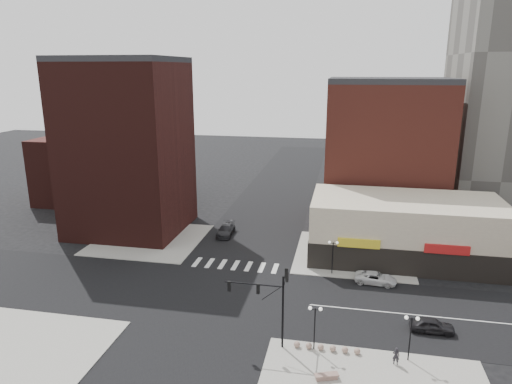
# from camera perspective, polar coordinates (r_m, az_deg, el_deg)

# --- Properties ---
(ground) EXTENTS (240.00, 240.00, 0.00)m
(ground) POSITION_cam_1_polar(r_m,az_deg,el_deg) (51.51, -4.69, -12.83)
(ground) COLOR black
(ground) RESTS_ON ground
(road_ew) EXTENTS (200.00, 14.00, 0.02)m
(road_ew) POSITION_cam_1_polar(r_m,az_deg,el_deg) (51.51, -4.69, -12.82)
(road_ew) COLOR black
(road_ew) RESTS_ON ground
(road_ns) EXTENTS (14.00, 200.00, 0.02)m
(road_ns) POSITION_cam_1_polar(r_m,az_deg,el_deg) (51.50, -4.69, -12.82)
(road_ns) COLOR black
(road_ns) RESTS_ON ground
(sidewalk_nw) EXTENTS (15.00, 15.00, 0.12)m
(sidewalk_nw) POSITION_cam_1_polar(r_m,az_deg,el_deg) (68.62, -13.14, -5.79)
(sidewalk_nw) COLOR gray
(sidewalk_nw) RESTS_ON ground
(sidewalk_ne) EXTENTS (15.00, 15.00, 0.12)m
(sidewalk_ne) POSITION_cam_1_polar(r_m,az_deg,el_deg) (62.97, 11.96, -7.66)
(sidewalk_ne) COLOR gray
(sidewalk_ne) RESTS_ON ground
(sidewalk_sw) EXTENTS (15.00, 15.00, 0.12)m
(sidewalk_sw) POSITION_cam_1_polar(r_m,az_deg,el_deg) (46.65, -28.45, -17.93)
(sidewalk_sw) COLOR gray
(sidewalk_sw) RESTS_ON ground
(building_nw) EXTENTS (16.00, 15.00, 25.00)m
(building_nw) POSITION_cam_1_polar(r_m,az_deg,el_deg) (70.80, -15.77, 5.14)
(building_nw) COLOR black
(building_nw) RESTS_ON ground
(building_nw_low) EXTENTS (20.00, 18.00, 12.00)m
(building_nw_low) POSITION_cam_1_polar(r_m,az_deg,el_deg) (91.48, -18.44, 2.95)
(building_nw_low) COLOR black
(building_nw_low) RESTS_ON ground
(building_ne_midrise) EXTENTS (18.00, 15.00, 22.00)m
(building_ne_midrise) POSITION_cam_1_polar(r_m,az_deg,el_deg) (74.59, 15.81, 4.45)
(building_ne_midrise) COLOR maroon
(building_ne_midrise) RESTS_ON ground
(building_ne_row) EXTENTS (24.20, 12.20, 8.00)m
(building_ne_row) POSITION_cam_1_polar(r_m,az_deg,el_deg) (62.79, 18.07, -4.99)
(building_ne_row) COLOR beige
(building_ne_row) RESTS_ON ground
(traffic_signal) EXTENTS (5.59, 3.09, 7.77)m
(traffic_signal) POSITION_cam_1_polar(r_m,az_deg,el_deg) (41.02, 2.11, -12.71)
(traffic_signal) COLOR black
(traffic_signal) RESTS_ON ground
(street_lamp_se_a) EXTENTS (1.22, 0.32, 4.16)m
(street_lamp_se_a) POSITION_cam_1_polar(r_m,az_deg,el_deg) (41.35, 7.39, -15.25)
(street_lamp_se_a) COLOR black
(street_lamp_se_a) RESTS_ON sidewalk_se
(street_lamp_se_b) EXTENTS (1.22, 0.32, 4.16)m
(street_lamp_se_b) POSITION_cam_1_polar(r_m,az_deg,el_deg) (41.77, 18.83, -15.67)
(street_lamp_se_b) COLOR black
(street_lamp_se_b) RESTS_ON sidewalk_se
(street_lamp_ne) EXTENTS (1.22, 0.32, 4.16)m
(street_lamp_ne) POSITION_cam_1_polar(r_m,az_deg,el_deg) (55.71, 9.59, -7.03)
(street_lamp_ne) COLOR black
(street_lamp_ne) RESTS_ON sidewalk_ne
(bollard_row) EXTENTS (5.81, 0.56, 0.56)m
(bollard_row) POSITION_cam_1_polar(r_m,az_deg,el_deg) (42.85, 8.83, -18.68)
(bollard_row) COLOR #8F6E63
(bollard_row) RESTS_ON sidewalk_se
(white_suv) EXTENTS (4.94, 2.59, 1.33)m
(white_suv) POSITION_cam_1_polar(r_m,az_deg,el_deg) (55.54, 14.73, -10.37)
(white_suv) COLOR silver
(white_suv) RESTS_ON ground
(dark_sedan_east) EXTENTS (4.06, 1.65, 1.38)m
(dark_sedan_east) POSITION_cam_1_polar(r_m,az_deg,el_deg) (47.87, 21.14, -15.28)
(dark_sedan_east) COLOR black
(dark_sedan_east) RESTS_ON ground
(dark_sedan_north) EXTENTS (2.35, 5.37, 1.54)m
(dark_sedan_north) POSITION_cam_1_polar(r_m,az_deg,el_deg) (68.65, -3.80, -4.76)
(dark_sedan_north) COLOR black
(dark_sedan_north) RESTS_ON ground
(pedestrian) EXTENTS (0.59, 0.40, 1.58)m
(pedestrian) POSITION_cam_1_polar(r_m,az_deg,el_deg) (42.19, 17.09, -18.99)
(pedestrian) COLOR black
(pedestrian) RESTS_ON sidewalk_se
(stone_bench) EXTENTS (2.02, 1.20, 0.45)m
(stone_bench) POSITION_cam_1_polar(r_m,az_deg,el_deg) (39.71, 8.81, -21.82)
(stone_bench) COLOR #86675C
(stone_bench) RESTS_ON sidewalk_se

